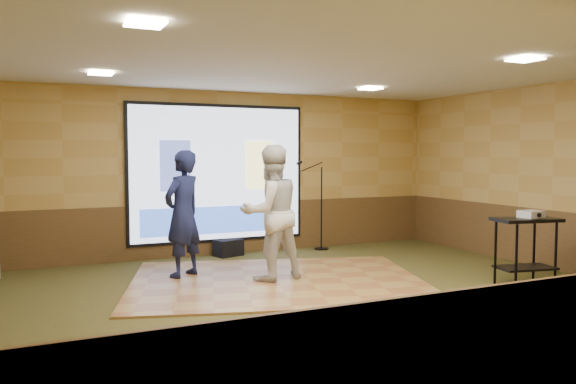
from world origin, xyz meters
name	(u,v)px	position (x,y,z in m)	size (l,w,h in m)	color
ground	(301,298)	(0.00, 0.00, 0.00)	(9.00, 9.00, 0.00)	#2B391A
room_shell	(301,136)	(0.00, 0.00, 2.09)	(9.04, 7.04, 3.02)	tan
wainscot_back	(218,229)	(0.00, 3.48, 0.47)	(9.00, 0.04, 0.95)	#4B3619
wainscot_front	(511,347)	(0.00, -3.48, 0.47)	(9.00, 0.04, 0.95)	#4B3619
wainscot_right	(550,240)	(4.48, 0.00, 0.47)	(0.04, 7.00, 0.95)	#4B3619
projector_screen	(219,175)	(0.00, 3.44, 1.47)	(3.32, 0.06, 2.52)	black
downlight_nw	(101,74)	(-2.20, 1.80, 2.97)	(0.32, 0.32, 0.02)	#FFECBF
downlight_ne	(371,89)	(2.20, 1.80, 2.97)	(0.32, 0.32, 0.02)	#FFECBF
downlight_sw	(145,24)	(-2.20, -1.50, 2.97)	(0.32, 0.32, 0.02)	#FFECBF
downlight_se	(525,60)	(2.20, -1.50, 2.97)	(0.32, 0.32, 0.02)	#FFECBF
dance_floor	(277,281)	(0.10, 0.99, 0.01)	(4.18, 3.19, 0.03)	olive
player_left	(183,214)	(-1.08, 1.79, 0.97)	(0.69, 0.45, 1.88)	#141940
player_right	(271,213)	(0.03, 1.06, 1.01)	(0.95, 0.74, 1.96)	beige
av_table	(526,238)	(3.27, -0.62, 0.66)	(0.90, 0.48, 0.95)	black
projector	(531,214)	(3.36, -0.62, 1.00)	(0.31, 0.25, 0.10)	silver
mic_stand	(319,224)	(1.93, 3.16, 0.49)	(0.68, 0.28, 1.73)	black
duffel_bag	(228,248)	(0.12, 3.25, 0.15)	(0.48, 0.32, 0.30)	black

